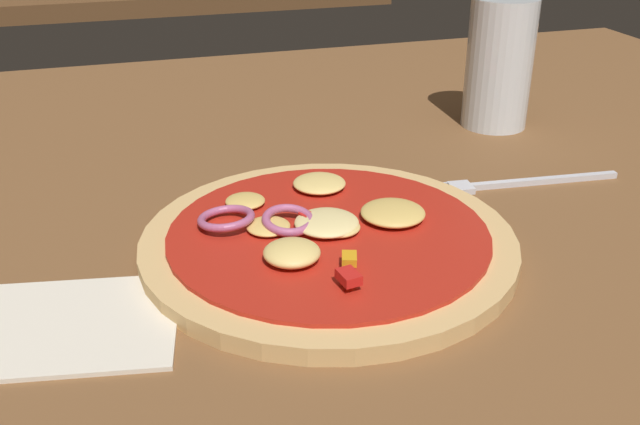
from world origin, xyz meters
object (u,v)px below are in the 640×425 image
object	(u,v)px
pizza	(327,239)
beer_glass	(499,67)
napkin	(45,326)
fork	(507,184)

from	to	relation	value
pizza	beer_glass	world-z (taller)	beer_glass
pizza	napkin	distance (m)	0.19
fork	pizza	bearing A→B (deg)	-161.38
fork	napkin	size ratio (longest dim) A/B	1.10
fork	napkin	bearing A→B (deg)	-164.35
pizza	fork	world-z (taller)	pizza
pizza	fork	size ratio (longest dim) A/B	1.42
fork	beer_glass	distance (m)	0.17
pizza	fork	xyz separation A→B (m)	(0.18, 0.06, -0.01)
pizza	beer_glass	xyz separation A→B (m)	(0.24, 0.20, 0.05)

